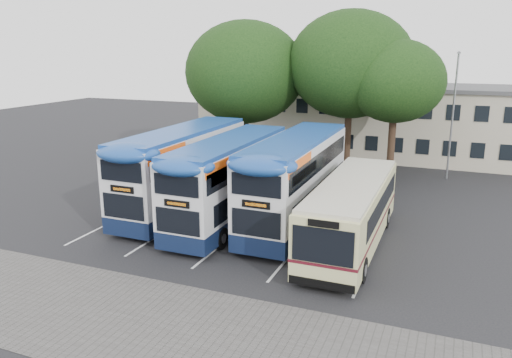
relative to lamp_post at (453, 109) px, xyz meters
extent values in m
plane|color=black|center=(-6.00, -19.97, -5.08)|extent=(120.00, 120.00, 0.00)
cube|color=#595654|center=(-8.00, -24.97, -5.08)|extent=(40.00, 6.00, 0.01)
cube|color=silver|center=(-16.75, -14.97, -5.08)|extent=(0.12, 11.00, 0.01)
cube|color=silver|center=(-13.25, -14.97, -5.08)|extent=(0.12, 11.00, 0.01)
cube|color=silver|center=(-9.75, -14.97, -5.08)|extent=(0.12, 11.00, 0.01)
cube|color=silver|center=(-6.25, -14.97, -5.08)|extent=(0.12, 11.00, 0.01)
cube|color=silver|center=(-2.75, -14.97, -5.08)|extent=(0.12, 11.00, 0.01)
cube|color=beige|center=(-6.00, 7.03, -2.08)|extent=(32.00, 8.00, 6.00)
cube|color=#4C4C4F|center=(-6.00, 7.03, 0.97)|extent=(32.40, 8.40, 0.30)
cube|color=black|center=(-6.00, 3.01, -3.38)|extent=(30.00, 0.06, 1.20)
cube|color=black|center=(-6.00, 3.01, -0.58)|extent=(30.00, 0.06, 1.20)
cylinder|color=gray|center=(0.00, 0.03, -0.58)|extent=(0.14, 0.14, 9.00)
cube|color=gray|center=(0.00, 0.03, 3.92)|extent=(0.12, 0.80, 0.12)
cube|color=gray|center=(0.00, -0.37, 3.87)|extent=(0.25, 0.50, 0.12)
cylinder|color=black|center=(-14.95, -2.32, -2.33)|extent=(0.50, 0.50, 5.51)
ellipsoid|color=black|center=(-14.95, -2.32, 2.40)|extent=(9.09, 9.09, 7.72)
cylinder|color=black|center=(-7.13, -1.32, -2.10)|extent=(0.50, 0.50, 5.98)
ellipsoid|color=black|center=(-7.13, -1.32, 3.04)|extent=(9.03, 9.03, 7.68)
cylinder|color=black|center=(-3.77, -2.63, -2.48)|extent=(0.50, 0.50, 5.22)
ellipsoid|color=black|center=(-3.77, -2.63, 2.01)|extent=(6.59, 6.59, 5.60)
cube|color=#0F1B39|center=(-14.13, -13.43, -4.32)|extent=(2.72, 11.42, 0.87)
cube|color=silver|center=(-14.13, -13.43, -2.20)|extent=(2.72, 11.42, 3.37)
cube|color=#194597|center=(-14.13, -13.43, -0.46)|extent=(2.66, 11.19, 0.33)
cube|color=black|center=(-14.13, -13.10, -3.13)|extent=(2.76, 10.11, 1.09)
cube|color=black|center=(-14.13, -13.43, -1.44)|extent=(2.76, 10.77, 0.98)
cube|color=#FF6015|center=(-12.77, -17.18, -0.84)|extent=(0.02, 3.48, 0.60)
cube|color=black|center=(-14.13, -19.17, -2.31)|extent=(1.31, 0.06, 0.33)
cylinder|color=black|center=(-15.36, -10.11, -4.54)|extent=(0.33, 1.09, 1.09)
cylinder|color=black|center=(-12.91, -10.11, -4.54)|extent=(0.33, 1.09, 1.09)
cylinder|color=black|center=(-15.36, -17.18, -4.54)|extent=(0.33, 1.09, 1.09)
cylinder|color=black|center=(-12.91, -17.18, -4.54)|extent=(0.33, 1.09, 1.09)
cube|color=red|center=(-12.76, -12.07, -1.44)|extent=(0.02, 4.35, 0.92)
cube|color=#0F1B39|center=(-10.75, -14.35, -4.35)|extent=(2.61, 10.95, 0.83)
cube|color=silver|center=(-10.75, -14.35, -2.32)|extent=(2.61, 10.95, 3.23)
cube|color=#194597|center=(-10.75, -14.35, -0.65)|extent=(2.55, 10.73, 0.31)
cube|color=black|center=(-10.75, -14.03, -3.21)|extent=(2.65, 9.70, 1.04)
cube|color=black|center=(-10.75, -14.35, -1.59)|extent=(2.65, 10.32, 0.94)
cube|color=#FF6015|center=(-9.43, -17.94, -1.02)|extent=(0.02, 3.34, 0.57)
cube|color=black|center=(-10.75, -19.85, -2.43)|extent=(1.25, 0.06, 0.31)
cylinder|color=black|center=(-11.92, -11.17, -4.56)|extent=(0.31, 1.04, 1.04)
cylinder|color=black|center=(-9.57, -11.17, -4.56)|extent=(0.31, 1.04, 1.04)
cylinder|color=black|center=(-11.92, -17.94, -4.56)|extent=(0.31, 1.04, 1.04)
cylinder|color=black|center=(-9.57, -17.94, -4.56)|extent=(0.31, 1.04, 1.04)
cube|color=#0F1B39|center=(-7.37, -13.25, -4.33)|extent=(2.70, 11.32, 0.86)
cube|color=silver|center=(-7.37, -13.25, -2.23)|extent=(2.70, 11.32, 3.34)
cube|color=#194597|center=(-7.37, -13.25, -0.50)|extent=(2.64, 11.10, 0.32)
cube|color=black|center=(-7.37, -12.92, -3.14)|extent=(2.74, 10.03, 1.08)
cube|color=black|center=(-7.37, -13.25, -1.47)|extent=(2.74, 10.68, 0.97)
cube|color=#FF6015|center=(-6.01, -16.97, -0.88)|extent=(0.02, 3.45, 0.59)
cube|color=black|center=(-7.37, -18.94, -2.33)|extent=(1.29, 0.06, 0.32)
cylinder|color=black|center=(-8.59, -9.96, -4.55)|extent=(0.32, 1.08, 1.08)
cylinder|color=black|center=(-6.15, -9.96, -4.55)|extent=(0.32, 1.08, 1.08)
cylinder|color=black|center=(-8.59, -16.97, -4.55)|extent=(0.32, 1.08, 1.08)
cylinder|color=black|center=(-6.15, -16.97, -4.55)|extent=(0.32, 1.08, 1.08)
cube|color=beige|center=(-3.94, -15.31, -3.38)|extent=(2.70, 10.82, 2.76)
cube|color=beige|center=(-3.94, -15.31, -1.95)|extent=(2.60, 10.39, 0.22)
cube|color=black|center=(-3.94, -14.77, -2.92)|extent=(2.74, 8.65, 0.97)
cube|color=#52101B|center=(-3.94, -15.31, -3.84)|extent=(2.73, 10.84, 0.13)
cube|color=black|center=(-3.94, -20.74, -3.03)|extent=(2.38, 0.06, 1.41)
cylinder|color=black|center=(-5.16, -18.99, -4.54)|extent=(0.32, 1.08, 1.08)
cylinder|color=black|center=(-2.72, -18.99, -4.54)|extent=(0.32, 1.08, 1.08)
cylinder|color=black|center=(-5.16, -12.07, -4.54)|extent=(0.32, 1.08, 1.08)
cylinder|color=black|center=(-2.72, -12.07, -4.54)|extent=(0.32, 1.08, 1.08)
camera|label=1|loc=(0.28, -37.86, 4.18)|focal=35.00mm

